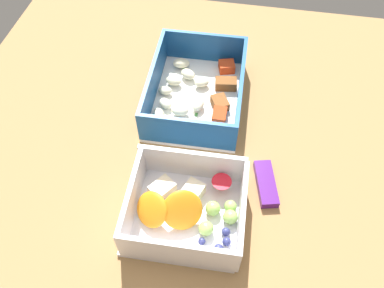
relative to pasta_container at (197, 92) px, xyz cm
name	(u,v)px	position (x,y,z in cm)	size (l,w,h in cm)	color
table_surface	(195,165)	(12.02, 1.90, -2.88)	(80.00, 80.00, 2.00)	#9E7547
pasta_container	(197,92)	(0.00, 0.00, 0.00)	(19.88, 14.86, 6.04)	white
fruit_bowl	(187,208)	(20.68, 2.31, 0.21)	(13.61, 14.85, 5.82)	white
candy_bar	(266,184)	(14.31, 12.17, -1.28)	(7.00, 2.40, 1.20)	#51197A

